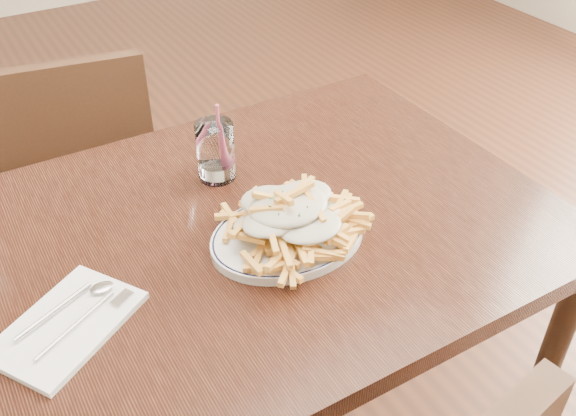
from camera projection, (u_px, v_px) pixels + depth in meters
table at (228, 264)px, 1.19m from camera, size 1.20×0.80×0.75m
chair_far at (80, 179)px, 1.74m from camera, size 0.46×0.46×0.86m
fries_plate at (288, 235)px, 1.12m from camera, size 0.30×0.26×0.02m
loaded_fries at (288, 212)px, 1.09m from camera, size 0.31×0.27×0.08m
napkin at (67, 325)px, 0.96m from camera, size 0.26×0.23×0.01m
cutlery at (64, 319)px, 0.96m from camera, size 0.19×0.15×0.01m
water_glass at (216, 154)px, 1.25m from camera, size 0.07×0.07×0.16m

